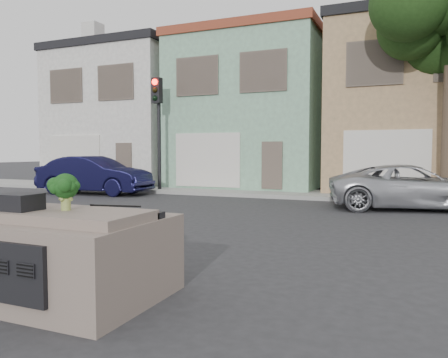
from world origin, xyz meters
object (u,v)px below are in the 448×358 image
Objects in this scene: silver_pickup at (411,209)px; traffic_signal at (158,135)px; navy_sedan at (95,194)px; broccoli at (66,191)px.

silver_pickup is 1.00× the size of traffic_signal.
navy_sedan is 12.52m from silver_pickup.
silver_pickup is at bearing -9.60° from traffic_signal.
navy_sedan is 13.99m from broccoli.
navy_sedan is 10.83× the size of broccoli.
navy_sedan reaches higher than silver_pickup.
traffic_signal reaches higher than silver_pickup.
silver_pickup is (12.52, -0.08, 0.00)m from navy_sedan.
navy_sedan is 3.73m from traffic_signal.
broccoli is (6.44, -12.63, -1.20)m from traffic_signal.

